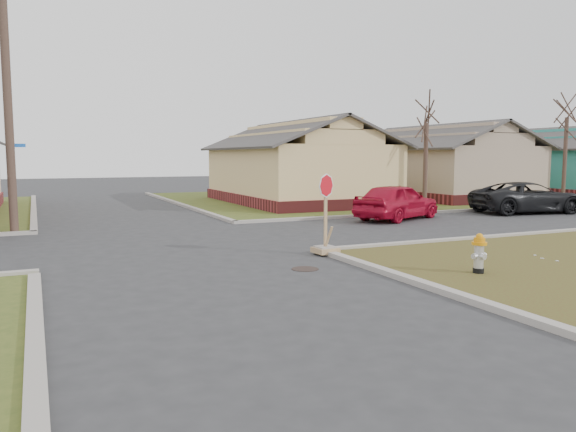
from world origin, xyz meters
name	(u,v)px	position (x,y,z in m)	size (l,w,h in m)	color
ground	(208,273)	(0.00, 0.00, 0.00)	(120.00, 120.00, 0.00)	#2C2C2F
verge_far_right	(447,195)	(22.00, 18.00, 0.03)	(37.00, 19.00, 0.05)	#3A4B1B
curbs	(162,242)	(0.00, 5.00, 0.00)	(80.00, 40.00, 0.12)	#9B948C
manhole	(305,269)	(2.20, -0.50, 0.01)	(0.64, 0.64, 0.01)	black
side_house_yellow	(297,164)	(10.00, 16.50, 2.19)	(7.60, 11.60, 4.70)	maroon
side_house_tan	(439,163)	(20.00, 16.50, 2.19)	(7.60, 11.60, 4.70)	maroon
side_house_teal	(552,162)	(30.00, 16.50, 2.19)	(7.60, 11.60, 4.70)	maroon
utility_pole	(7,95)	(-4.20, 8.90, 4.66)	(1.80, 0.28, 9.00)	#3E2B24
tree_mid_right	(425,166)	(14.00, 10.20, 2.15)	(0.22, 0.22, 4.20)	#3E2B24
tree_far_right	(565,160)	(24.00, 10.50, 2.43)	(0.22, 0.22, 4.76)	#3E2B24
fire_hydrant	(479,251)	(5.44, -2.68, 0.54)	(0.33, 0.33, 0.89)	black
stop_sign	(325,236)	(3.55, 1.02, 0.51)	(0.61, 0.59, 2.14)	#A38058
red_sedan	(397,201)	(10.25, 7.22, 0.76)	(1.79, 4.46, 1.52)	#AE0C27
dark_pickup	(527,197)	(17.39, 6.98, 0.72)	(2.40, 5.20, 1.45)	black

